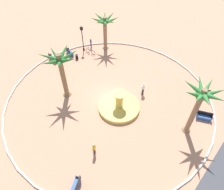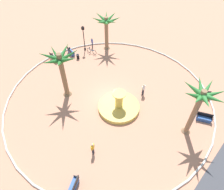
% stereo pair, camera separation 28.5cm
% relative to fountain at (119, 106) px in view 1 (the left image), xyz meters
% --- Properties ---
extents(ground_plane, '(80.00, 80.00, 0.00)m').
position_rel_fountain_xyz_m(ground_plane, '(-0.42, -1.91, -0.34)').
color(ground_plane, tan).
extents(plaza_curb, '(24.18, 24.18, 0.20)m').
position_rel_fountain_xyz_m(plaza_curb, '(-0.42, -1.91, -0.24)').
color(plaza_curb, silver).
rests_on(plaza_curb, ground).
extents(fountain, '(4.67, 4.67, 2.44)m').
position_rel_fountain_xyz_m(fountain, '(0.00, 0.00, 0.00)').
color(fountain, gold).
rests_on(fountain, ground).
extents(palm_tree_near_fountain, '(4.25, 4.14, 6.12)m').
position_rel_fountain_xyz_m(palm_tree_near_fountain, '(2.62, -6.04, 4.07)').
color(palm_tree_near_fountain, brown).
rests_on(palm_tree_near_fountain, ground).
extents(palm_tree_by_curb, '(3.79, 3.89, 6.23)m').
position_rel_fountain_xyz_m(palm_tree_by_curb, '(-2.42, 7.15, 4.38)').
color(palm_tree_by_curb, '#8E6B4C').
rests_on(palm_tree_by_curb, ground).
extents(palm_tree_mid_plaza, '(4.34, 4.37, 5.29)m').
position_rel_fountain_xyz_m(palm_tree_mid_plaza, '(-7.81, -9.56, 3.56)').
color(palm_tree_mid_plaza, '#8E6B4C').
rests_on(palm_tree_mid_plaza, ground).
extents(bench_east, '(0.51, 1.60, 1.00)m').
position_rel_fountain_xyz_m(bench_east, '(-0.43, -12.94, 0.01)').
color(bench_east, beige).
rests_on(bench_east, ground).
extents(bench_west, '(1.45, 1.51, 1.00)m').
position_rel_fountain_xyz_m(bench_west, '(-8.04, 6.27, 0.01)').
color(bench_west, gold).
rests_on(bench_west, ground).
extents(bench_north, '(1.65, 1.19, 1.00)m').
position_rel_fountain_xyz_m(bench_north, '(9.13, 3.15, 0.01)').
color(bench_north, '#335BA8').
rests_on(bench_north, ground).
extents(bench_southeast, '(0.87, 1.67, 1.00)m').
position_rel_fountain_xyz_m(bench_southeast, '(-2.98, -12.36, 0.01)').
color(bench_southeast, '#335BA8').
rests_on(bench_southeast, ground).
extents(bench_southwest, '(1.13, 1.66, 1.00)m').
position_rel_fountain_xyz_m(bench_southwest, '(-5.02, 7.80, 0.01)').
color(bench_southwest, '#335BA8').
rests_on(bench_southwest, ground).
extents(lamppost, '(0.32, 0.32, 3.96)m').
position_rel_fountain_xyz_m(lamppost, '(-5.19, -11.70, 1.99)').
color(lamppost, black).
rests_on(lamppost, ground).
extents(trash_bin, '(0.46, 0.46, 0.73)m').
position_rel_fountain_xyz_m(trash_bin, '(-2.97, -10.73, 0.05)').
color(trash_bin, black).
rests_on(trash_bin, ground).
extents(bicycle_red_frame, '(0.55, 1.69, 0.94)m').
position_rel_fountain_xyz_m(bicycle_red_frame, '(-5.26, -10.25, 0.05)').
color(bicycle_red_frame, black).
rests_on(bicycle_red_frame, ground).
extents(person_cyclist_helmet, '(0.34, 0.47, 1.66)m').
position_rel_fountain_xyz_m(person_cyclist_helmet, '(-6.43, -11.36, 0.59)').
color(person_cyclist_helmet, '#33333D').
rests_on(person_cyclist_helmet, ground).
extents(person_cyclist_photo, '(0.52, 0.26, 1.71)m').
position_rel_fountain_xyz_m(person_cyclist_photo, '(-3.57, 0.67, 0.62)').
color(person_cyclist_photo, '#33333D').
rests_on(person_cyclist_photo, ground).
extents(person_pedestrian_stroll, '(0.51, 0.30, 1.67)m').
position_rel_fountain_xyz_m(person_pedestrian_stroll, '(5.81, 1.99, 0.60)').
color(person_pedestrian_stroll, '#33333D').
rests_on(person_pedestrian_stroll, ground).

